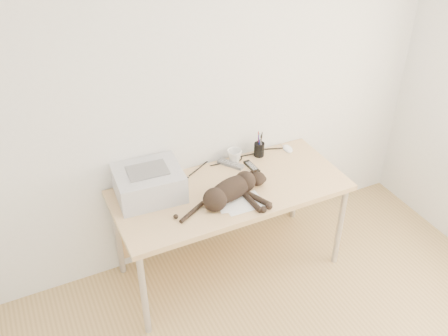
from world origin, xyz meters
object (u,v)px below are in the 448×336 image
cat (229,192)px  mouse (288,147)px  printer (149,183)px  desk (225,197)px  pen_cup (259,149)px  mug (235,156)px

cat → mouse: cat is taller
printer → cat: size_ratio=0.64×
desk → printer: size_ratio=3.53×
printer → mouse: (1.13, 0.09, -0.08)m
desk → pen_cup: size_ratio=8.11×
mug → pen_cup: bearing=-0.7°
mug → mouse: (0.44, -0.02, -0.03)m
cat → mouse: 0.78m
printer → mouse: printer is taller
printer → desk: bearing=-8.8°
printer → pen_cup: bearing=7.1°
desk → mug: bearing=48.7°
cat → pen_cup: size_ratio=3.56×
desk → printer: 0.57m
mouse → printer: bearing=-165.3°
printer → mug: (0.69, 0.11, -0.05)m
pen_cup → desk: bearing=-152.9°
printer → mouse: bearing=4.5°
cat → pen_cup: pen_cup is taller
cat → mouse: size_ratio=6.11×
mug → desk: bearing=-131.3°
printer → mug: size_ratio=4.27×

